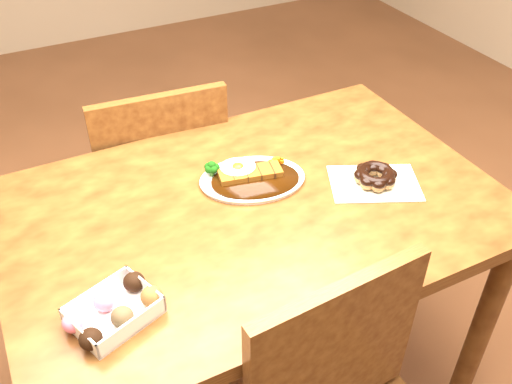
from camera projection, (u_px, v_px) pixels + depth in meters
name	position (u px, v px, depth m)	size (l,w,h in m)	color
ground	(254.00, 382.00, 1.85)	(6.00, 6.00, 0.00)	brown
table	(254.00, 234.00, 1.45)	(1.20, 0.80, 0.75)	#431F0D
chair_far	(160.00, 183.00, 1.90)	(0.46, 0.46, 0.87)	#431F0D
katsu_curry_plate	(250.00, 177.00, 1.45)	(0.31, 0.25, 0.05)	white
donut_box	(114.00, 310.00, 1.10)	(0.20, 0.17, 0.05)	white
pon_de_ring	(375.00, 177.00, 1.44)	(0.27, 0.24, 0.04)	silver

